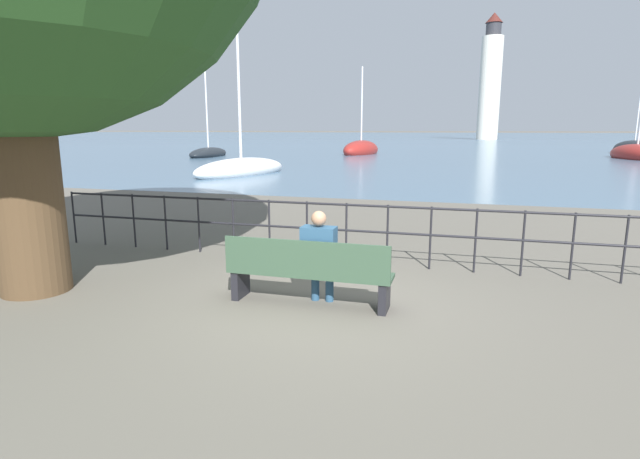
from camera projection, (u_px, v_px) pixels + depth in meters
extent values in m
plane|color=#605B51|center=(310.00, 303.00, 6.66)|extent=(1000.00, 1000.00, 0.00)
cube|color=slate|center=(460.00, 136.00, 157.36)|extent=(600.00, 300.00, 0.01)
cylinder|color=#4C3823|center=(24.00, 178.00, 6.86)|extent=(0.94, 0.94, 3.26)
cube|color=#334C38|center=(310.00, 273.00, 6.58)|extent=(2.20, 0.45, 0.05)
cube|color=#334C38|center=(305.00, 258.00, 6.33)|extent=(2.20, 0.04, 0.45)
cube|color=black|center=(241.00, 283.00, 6.89)|extent=(0.10, 0.41, 0.40)
cube|color=black|center=(384.00, 296.00, 6.35)|extent=(0.10, 0.41, 0.40)
cylinder|color=navy|center=(315.00, 284.00, 6.75)|extent=(0.11, 0.11, 0.45)
cylinder|color=navy|center=(330.00, 285.00, 6.70)|extent=(0.11, 0.11, 0.45)
cube|color=navy|center=(321.00, 267.00, 6.59)|extent=(0.38, 0.26, 0.14)
cube|color=navy|center=(319.00, 250.00, 6.46)|extent=(0.44, 0.24, 0.60)
sphere|color=#A87A5B|center=(319.00, 218.00, 6.38)|extent=(0.20, 0.20, 0.20)
cylinder|color=black|center=(74.00, 217.00, 10.11)|extent=(0.04, 0.04, 1.05)
cylinder|color=black|center=(103.00, 219.00, 9.91)|extent=(0.04, 0.04, 1.05)
cylinder|color=black|center=(134.00, 221.00, 9.72)|extent=(0.04, 0.04, 1.05)
cylinder|color=black|center=(166.00, 223.00, 9.53)|extent=(0.04, 0.04, 1.05)
cylinder|color=black|center=(199.00, 225.00, 9.34)|extent=(0.04, 0.04, 1.05)
cylinder|color=black|center=(233.00, 227.00, 9.14)|extent=(0.04, 0.04, 1.05)
cylinder|color=black|center=(269.00, 229.00, 8.95)|extent=(0.04, 0.04, 1.05)
cylinder|color=black|center=(307.00, 231.00, 8.76)|extent=(0.04, 0.04, 1.05)
cylinder|color=black|center=(346.00, 233.00, 8.57)|extent=(0.04, 0.04, 1.05)
cylinder|color=black|center=(387.00, 236.00, 8.37)|extent=(0.04, 0.04, 1.05)
cylinder|color=black|center=(430.00, 238.00, 8.18)|extent=(0.04, 0.04, 1.05)
cylinder|color=black|center=(475.00, 241.00, 7.99)|extent=(0.04, 0.04, 1.05)
cylinder|color=black|center=(523.00, 244.00, 7.80)|extent=(0.04, 0.04, 1.05)
cylinder|color=black|center=(573.00, 247.00, 7.60)|extent=(0.04, 0.04, 1.05)
cylinder|color=black|center=(625.00, 250.00, 7.41)|extent=(0.04, 0.04, 1.05)
cylinder|color=black|center=(347.00, 205.00, 8.47)|extent=(11.34, 0.04, 0.04)
cylinder|color=black|center=(346.00, 230.00, 8.56)|extent=(11.34, 0.04, 0.04)
ellipsoid|color=black|center=(209.00, 154.00, 42.30)|extent=(3.27, 7.21, 1.05)
cylinder|color=silver|center=(206.00, 90.00, 41.27)|extent=(0.14, 0.14, 9.75)
ellipsoid|color=maroon|center=(637.00, 155.00, 38.29)|extent=(3.70, 6.94, 1.62)
ellipsoid|color=white|center=(241.00, 170.00, 25.39)|extent=(3.61, 6.83, 1.20)
cylinder|color=silver|center=(238.00, 70.00, 24.43)|extent=(0.14, 0.14, 9.03)
ellipsoid|color=maroon|center=(361.00, 150.00, 45.50)|extent=(3.46, 6.32, 1.79)
cylinder|color=silver|center=(362.00, 106.00, 44.72)|extent=(0.14, 0.14, 6.79)
ellipsoid|color=black|center=(634.00, 150.00, 46.19)|extent=(3.56, 6.44, 1.77)
cylinder|color=silver|center=(490.00, 89.00, 105.14)|extent=(4.39, 4.39, 21.07)
cylinder|color=#2D2D33|center=(494.00, 30.00, 102.80)|extent=(3.07, 3.07, 2.57)
cone|color=#4C1E19|center=(494.00, 18.00, 102.34)|extent=(3.51, 3.51, 2.06)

